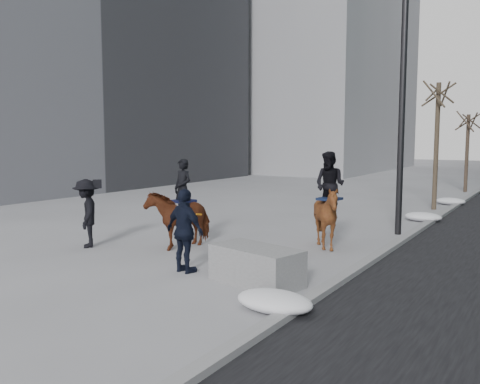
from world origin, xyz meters
The scene contains 12 objects.
ground centered at (0.00, 0.00, 0.00)m, with size 120.00×120.00×0.00m, color gray.
curb centered at (3.00, 10.00, 0.06)m, with size 0.25×90.00×0.12m, color gray.
building_left centered at (-19.00, 10.00, 10.00)m, with size 12.00×26.00×20.00m, color #595960.
planter centered at (1.65, -0.83, 0.36)m, with size 1.78×0.89×0.71m, color gray.
tree_near centered at (2.40, 11.70, 2.73)m, with size 1.20×1.20×5.45m, color #33281E, non-canonical shape.
tree_far centered at (2.40, 19.45, 2.22)m, with size 1.20×1.20×4.44m, color #3D3024, non-canonical shape.
mounted_left centered at (-1.76, 1.08, 0.84)m, with size 1.11×1.87×2.26m.
mounted_right centered at (1.61, 2.78, 0.99)m, with size 1.48×1.62×2.46m.
feeder centered at (-0.02, -0.91, 0.88)m, with size 1.09×0.94×1.75m.
camera_crew centered at (-3.70, -0.30, 0.89)m, with size 1.27×1.25×1.75m.
lamppost centered at (2.60, 5.74, 4.99)m, with size 0.25×0.80×9.09m.
snow_piles centered at (2.70, 5.72, 0.16)m, with size 1.32×16.36×0.33m.
Camera 1 is at (6.47, -9.08, 2.80)m, focal length 38.00 mm.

